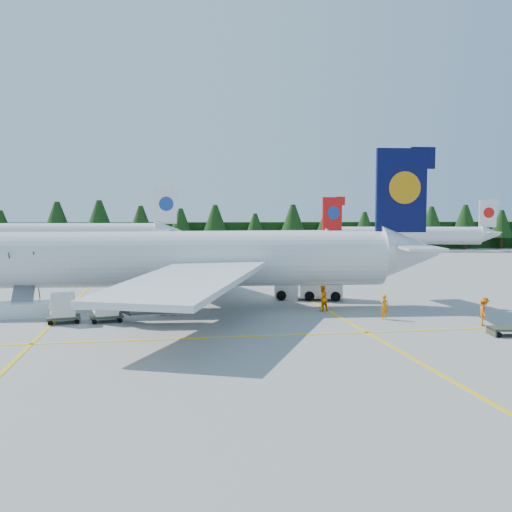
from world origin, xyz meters
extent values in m
plane|color=gray|center=(0.00, 0.00, 0.00)|extent=(320.00, 320.00, 0.00)
cube|color=yellow|center=(-14.00, 20.00, 0.01)|extent=(0.25, 120.00, 0.01)
cube|color=yellow|center=(6.00, 20.00, 0.01)|extent=(0.25, 120.00, 0.01)
cube|color=yellow|center=(0.00, -6.00, 0.01)|extent=(80.00, 0.25, 0.01)
cube|color=black|center=(0.00, 82.00, 3.00)|extent=(220.00, 4.00, 6.00)
cylinder|color=silver|center=(-7.55, 5.54, 3.91)|extent=(37.14, 7.27, 4.34)
cube|color=#070937|center=(12.47, 3.94, 9.34)|extent=(4.14, 0.71, 6.73)
cube|color=silver|center=(-3.57, 14.48, 3.26)|extent=(10.12, 17.35, 1.23)
cylinder|color=slate|center=(-5.97, 11.73, 1.74)|extent=(3.86, 2.57, 2.28)
cube|color=silver|center=(-5.04, -3.92, 3.26)|extent=(12.27, 17.53, 1.23)
cylinder|color=slate|center=(-6.97, -0.82, 1.74)|extent=(3.86, 2.57, 2.28)
cylinder|color=silver|center=(4.84, 49.94, 3.21)|extent=(30.47, 6.20, 3.56)
cone|color=silver|center=(-11.48, 48.51, 3.21)|extent=(2.80, 3.77, 3.56)
cube|color=red|center=(21.25, 51.39, 7.66)|extent=(3.40, 0.61, 5.52)
cube|color=silver|center=(6.84, 57.72, 2.67)|extent=(10.14, 14.38, 1.01)
cylinder|color=slate|center=(5.27, 55.17, 1.42)|extent=(3.18, 2.13, 1.87)
cube|color=silver|center=(8.16, 42.64, 2.67)|extent=(8.20, 14.21, 1.01)
cylinder|color=slate|center=(6.18, 44.88, 1.42)|extent=(3.18, 2.13, 1.87)
cylinder|color=slate|center=(-6.62, 48.93, 0.76)|extent=(0.21, 0.21, 1.51)
cylinder|color=silver|center=(-25.67, 66.53, 3.88)|extent=(36.85, 9.06, 4.31)
cube|color=silver|center=(-5.92, 63.92, 9.26)|extent=(4.11, 0.91, 6.67)
cylinder|color=silver|center=(43.10, 72.00, 3.27)|extent=(30.92, 10.67, 3.64)
cone|color=silver|center=(26.82, 75.86, 3.27)|extent=(3.32, 4.13, 3.64)
cube|color=silver|center=(59.46, 68.12, 7.82)|extent=(3.44, 1.11, 5.64)
cylinder|color=slate|center=(31.67, 74.71, 0.73)|extent=(0.22, 0.22, 1.45)
cube|color=silver|center=(-16.68, 3.46, 0.52)|extent=(4.10, 2.35, 1.04)
cube|color=slate|center=(-16.81, 5.34, 2.17)|extent=(1.77, 3.86, 2.80)
cube|color=slate|center=(-16.94, 7.23, 3.45)|extent=(1.77, 1.25, 0.11)
cube|color=silver|center=(4.23, 9.11, 1.06)|extent=(2.51, 2.51, 2.12)
cube|color=black|center=(4.23, 9.11, 1.57)|extent=(2.19, 2.33, 0.91)
cube|color=silver|center=(7.13, 8.25, 1.51)|extent=(4.11, 3.16, 2.63)
cube|color=#323929|center=(14.28, -8.25, 0.43)|extent=(2.50, 1.79, 0.13)
cube|color=#323929|center=(-13.29, 0.48, 0.40)|extent=(2.47, 2.06, 0.14)
cube|color=#B2B5B7|center=(-13.29, 0.48, 1.25)|extent=(1.79, 1.75, 1.55)
cube|color=#323929|center=(-10.44, 0.48, 0.40)|extent=(2.47, 2.06, 0.14)
cube|color=#B2B5B7|center=(-10.44, 0.48, 1.25)|extent=(1.79, 1.75, 1.55)
imported|color=orange|center=(8.86, -1.81, 0.87)|extent=(0.74, 0.61, 1.74)
imported|color=orange|center=(5.50, 2.29, 0.99)|extent=(1.17, 1.06, 1.98)
imported|color=#ED5C05|center=(14.40, -5.23, 0.96)|extent=(0.84, 0.95, 1.93)
camera|label=1|loc=(-6.61, -39.59, 7.27)|focal=40.00mm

